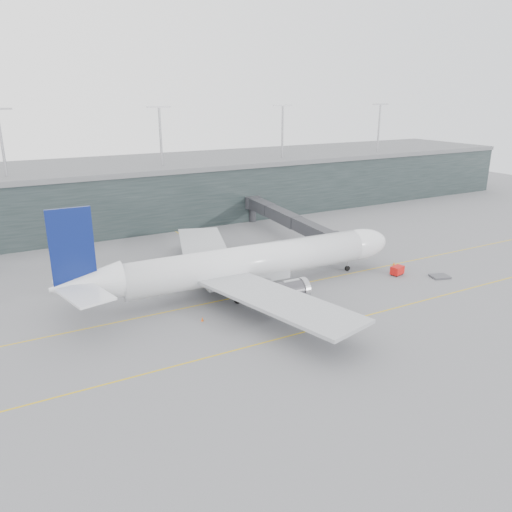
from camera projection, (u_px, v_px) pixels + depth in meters
ground at (230, 289)px, 86.37m from camera, size 320.00×320.00×0.00m
taxiline_a at (240, 296)px, 83.03m from camera, size 160.00×0.25×0.02m
taxiline_b at (292, 335)px, 69.70m from camera, size 160.00×0.25×0.02m
taxiline_lead_main at (209, 254)px, 105.32m from camera, size 0.25×60.00×0.02m
terminal at (134, 191)px, 132.34m from camera, size 240.00×36.00×29.00m
main_aircraft at (248, 263)px, 84.44m from camera, size 61.14×57.54×17.17m
jet_bridge at (277, 216)px, 116.39m from camera, size 7.42×44.69×6.80m
gse_cart at (397, 270)px, 92.67m from camera, size 2.81×2.15×1.70m
baggage_dolly at (440, 276)px, 91.65m from camera, size 3.81×3.37×0.32m
uld_a at (185, 271)px, 91.97m from camera, size 2.62×2.38×1.94m
uld_b at (197, 268)px, 94.02m from camera, size 2.36×2.08×1.81m
uld_c at (208, 264)px, 95.93m from camera, size 2.17×1.82×1.82m
cone_nose at (394, 263)px, 98.11m from camera, size 0.47×0.47×0.74m
cone_wing_stbd at (346, 316)px, 74.86m from camera, size 0.41×0.41×0.65m
cone_wing_port at (253, 260)px, 100.34m from camera, size 0.39×0.39×0.62m
cone_tail at (202, 319)px, 73.94m from camera, size 0.42×0.42×0.67m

